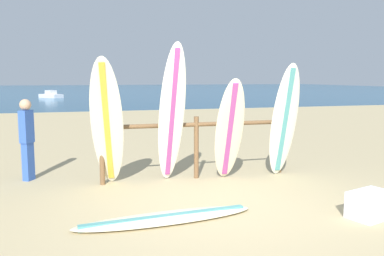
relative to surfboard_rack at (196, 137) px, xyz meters
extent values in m
plane|color=tan|center=(-0.14, -1.96, -0.78)|extent=(120.00, 120.00, 0.00)
cube|color=navy|center=(-0.14, 56.04, -0.78)|extent=(120.00, 80.00, 0.01)
cylinder|color=brown|center=(-1.74, 0.00, -0.19)|extent=(0.09, 0.09, 1.17)
cylinder|color=brown|center=(0.00, 0.00, -0.19)|extent=(0.09, 0.09, 1.17)
cylinder|color=brown|center=(1.74, 0.00, -0.19)|extent=(0.09, 0.09, 1.17)
cylinder|color=brown|center=(0.00, 0.00, 0.24)|extent=(3.58, 0.08, 0.08)
ellipsoid|color=silver|center=(-1.66, -0.28, 0.34)|extent=(0.73, 1.05, 2.24)
cube|color=gold|center=(-1.66, -0.28, 0.34)|extent=(0.28, 0.90, 2.07)
ellipsoid|color=white|center=(-0.53, -0.27, 0.47)|extent=(0.53, 0.82, 2.50)
cube|color=#A53F8C|center=(-0.53, -0.27, 0.47)|extent=(0.14, 0.74, 2.30)
ellipsoid|color=beige|center=(0.50, -0.43, 0.17)|extent=(0.58, 0.81, 1.90)
cube|color=#A53F8C|center=(0.50, -0.43, 0.17)|extent=(0.15, 0.73, 1.75)
ellipsoid|color=silver|center=(1.63, -0.36, 0.30)|extent=(0.58, 0.59, 2.17)
cube|color=teal|center=(1.63, -0.36, 0.30)|extent=(0.14, 0.53, 2.00)
ellipsoid|color=beige|center=(-1.04, -2.09, -0.75)|extent=(2.51, 0.75, 0.07)
cube|color=teal|center=(-1.04, -2.09, -0.75)|extent=(2.28, 0.29, 0.08)
cube|color=#3359B2|center=(-3.04, 0.69, -0.43)|extent=(0.22, 0.24, 0.71)
cube|color=#3359B2|center=(-3.04, 0.69, 0.22)|extent=(0.26, 0.29, 0.60)
sphere|color=tan|center=(-3.04, 0.69, 0.62)|extent=(0.20, 0.20, 0.20)
cube|color=silver|center=(-4.54, 32.31, -0.60)|extent=(2.28, 2.50, 0.35)
cube|color=silver|center=(-4.54, 32.31, -0.24)|extent=(1.09, 1.11, 0.36)
cube|color=white|center=(1.67, -2.73, -0.60)|extent=(0.69, 0.56, 0.36)
camera|label=1|loc=(-2.11, -7.17, 1.12)|focal=37.70mm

